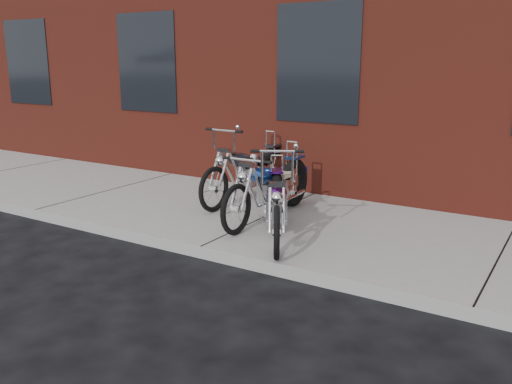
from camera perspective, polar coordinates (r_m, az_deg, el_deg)
The scene contains 5 objects.
ground at distance 6.39m, azimuth -5.83°, elevation -7.00°, with size 120.00×120.00×0.00m, color black.
sidewalk at distance 7.54m, azimuth 1.12°, elevation -3.06°, with size 22.00×3.00×0.15m, color gray.
chopper_purple at distance 6.56m, azimuth 2.20°, elevation -1.57°, with size 1.12×1.85×1.16m.
chopper_blue at distance 7.32m, azimuth 1.48°, elevation 0.28°, with size 0.55×2.23×0.97m.
chopper_third at distance 8.32m, azimuth -0.86°, elevation 1.99°, with size 0.55×2.27×1.15m.
Camera 1 is at (3.68, -4.71, 2.26)m, focal length 38.00 mm.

